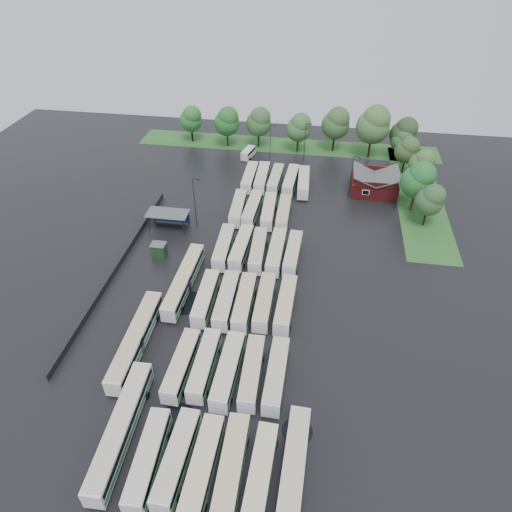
# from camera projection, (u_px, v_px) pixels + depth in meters

# --- Properties ---
(ground) EXTENTS (160.00, 160.00, 0.00)m
(ground) POSITION_uv_depth(u_px,v_px,m) (232.00, 312.00, 72.85)
(ground) COLOR black
(ground) RESTS_ON ground
(brick_building) EXTENTS (10.07, 8.60, 5.39)m
(brick_building) POSITION_uv_depth(u_px,v_px,m) (374.00, 185.00, 102.17)
(brick_building) COLOR maroon
(brick_building) RESTS_ON ground
(wash_shed) EXTENTS (8.20, 4.20, 3.58)m
(wash_shed) POSITION_uv_depth(u_px,v_px,m) (168.00, 214.00, 90.35)
(wash_shed) COLOR #2D2D30
(wash_shed) RESTS_ON ground
(utility_hut) EXTENTS (2.70, 2.20, 2.62)m
(utility_hut) POSITION_uv_depth(u_px,v_px,m) (159.00, 250.00, 83.88)
(utility_hut) COLOR #163919
(utility_hut) RESTS_ON ground
(grass_strip_north) EXTENTS (80.00, 10.00, 0.01)m
(grass_strip_north) POSITION_uv_depth(u_px,v_px,m) (286.00, 145.00, 123.24)
(grass_strip_north) COLOR #296124
(grass_strip_north) RESTS_ON ground
(grass_strip_east) EXTENTS (10.00, 50.00, 0.01)m
(grass_strip_east) POSITION_uv_depth(u_px,v_px,m) (418.00, 195.00, 102.11)
(grass_strip_east) COLOR #296124
(grass_strip_east) RESTS_ON ground
(west_fence) EXTENTS (0.10, 50.00, 1.20)m
(west_fence) POSITION_uv_depth(u_px,v_px,m) (119.00, 265.00, 81.47)
(west_fence) COLOR #2D2D30
(west_fence) RESTS_ON ground
(bus_r0c0) EXTENTS (2.98, 11.61, 3.20)m
(bus_r0c0) POSITION_uv_depth(u_px,v_px,m) (148.00, 459.00, 51.82)
(bus_r0c0) COLOR white
(bus_r0c0) RESTS_ON ground
(bus_r0c1) EXTENTS (2.77, 11.53, 3.19)m
(bus_r0c1) POSITION_uv_depth(u_px,v_px,m) (177.00, 459.00, 51.84)
(bus_r0c1) COLOR white
(bus_r0c1) RESTS_ON ground
(bus_r0c2) EXTENTS (2.64, 11.73, 3.26)m
(bus_r0c2) POSITION_uv_depth(u_px,v_px,m) (203.00, 467.00, 51.03)
(bus_r0c2) COLOR white
(bus_r0c2) RESTS_ON ground
(bus_r0c3) EXTENTS (2.73, 11.83, 3.28)m
(bus_r0c3) POSITION_uv_depth(u_px,v_px,m) (232.00, 466.00, 51.06)
(bus_r0c3) COLOR white
(bus_r0c3) RESTS_ON ground
(bus_r0c4) EXTENTS (2.74, 11.39, 3.15)m
(bus_r0c4) POSITION_uv_depth(u_px,v_px,m) (260.00, 475.00, 50.42)
(bus_r0c4) COLOR white
(bus_r0c4) RESTS_ON ground
(bus_r1c0) EXTENTS (2.64, 11.28, 3.12)m
(bus_r1c0) POSITION_uv_depth(u_px,v_px,m) (182.00, 365.00, 62.43)
(bus_r1c0) COLOR white
(bus_r1c0) RESTS_ON ground
(bus_r1c1) EXTENTS (2.40, 11.17, 3.11)m
(bus_r1c1) POSITION_uv_depth(u_px,v_px,m) (205.00, 365.00, 62.46)
(bus_r1c1) COLOR white
(bus_r1c1) RESTS_ON ground
(bus_r1c2) EXTENTS (2.71, 11.83, 3.28)m
(bus_r1c2) POSITION_uv_depth(u_px,v_px,m) (228.00, 370.00, 61.58)
(bus_r1c2) COLOR white
(bus_r1c2) RESTS_ON ground
(bus_r1c3) EXTENTS (2.70, 11.27, 3.12)m
(bus_r1c3) POSITION_uv_depth(u_px,v_px,m) (252.00, 372.00, 61.47)
(bus_r1c3) COLOR white
(bus_r1c3) RESTS_ON ground
(bus_r1c4) EXTENTS (2.54, 11.38, 3.16)m
(bus_r1c4) POSITION_uv_depth(u_px,v_px,m) (276.00, 375.00, 61.07)
(bus_r1c4) COLOR white
(bus_r1c4) RESTS_ON ground
(bus_r2c0) EXTENTS (2.63, 11.35, 3.15)m
(bus_r2c0) POSITION_uv_depth(u_px,v_px,m) (206.00, 298.00, 73.07)
(bus_r2c0) COLOR white
(bus_r2c0) RESTS_ON ground
(bus_r2c1) EXTENTS (2.73, 11.70, 3.24)m
(bus_r2c1) POSITION_uv_depth(u_px,v_px,m) (226.00, 300.00, 72.56)
(bus_r2c1) COLOR white
(bus_r2c1) RESTS_ON ground
(bus_r2c2) EXTENTS (2.67, 11.57, 3.21)m
(bus_r2c2) POSITION_uv_depth(u_px,v_px,m) (244.00, 302.00, 72.22)
(bus_r2c2) COLOR white
(bus_r2c2) RESTS_ON ground
(bus_r2c3) EXTENTS (2.50, 11.44, 3.18)m
(bus_r2c3) POSITION_uv_depth(u_px,v_px,m) (265.00, 302.00, 72.33)
(bus_r2c3) COLOR white
(bus_r2c3) RESTS_ON ground
(bus_r2c4) EXTENTS (2.72, 11.52, 3.19)m
(bus_r2c4) POSITION_uv_depth(u_px,v_px,m) (286.00, 304.00, 71.84)
(bus_r2c4) COLOR white
(bus_r2c4) RESTS_ON ground
(bus_r3c0) EXTENTS (2.83, 11.65, 3.22)m
(bus_r3c0) POSITION_uv_depth(u_px,v_px,m) (224.00, 247.00, 83.81)
(bus_r3c0) COLOR white
(bus_r3c0) RESTS_ON ground
(bus_r3c1) EXTENTS (2.82, 11.52, 3.18)m
(bus_r3c1) POSITION_uv_depth(u_px,v_px,m) (241.00, 247.00, 83.75)
(bus_r3c1) COLOR white
(bus_r3c1) RESTS_ON ground
(bus_r3c2) EXTENTS (2.86, 11.41, 3.15)m
(bus_r3c2) POSITION_uv_depth(u_px,v_px,m) (258.00, 250.00, 83.06)
(bus_r3c2) COLOR white
(bus_r3c2) RESTS_ON ground
(bus_r3c3) EXTENTS (2.63, 11.79, 3.27)m
(bus_r3c3) POSITION_uv_depth(u_px,v_px,m) (276.00, 252.00, 82.63)
(bus_r3c3) COLOR white
(bus_r3c3) RESTS_ON ground
(bus_r3c4) EXTENTS (2.75, 11.19, 3.09)m
(bus_r3c4) POSITION_uv_depth(u_px,v_px,m) (293.00, 253.00, 82.45)
(bus_r3c4) COLOR white
(bus_r3c4) RESTS_ON ground
(bus_r4c0) EXTENTS (2.96, 11.48, 3.17)m
(bus_r4c0) POSITION_uv_depth(u_px,v_px,m) (238.00, 208.00, 94.59)
(bus_r4c0) COLOR white
(bus_r4c0) RESTS_ON ground
(bus_r4c1) EXTENTS (2.88, 11.64, 3.22)m
(bus_r4c1) POSITION_uv_depth(u_px,v_px,m) (253.00, 209.00, 94.28)
(bus_r4c1) COLOR white
(bus_r4c1) RESTS_ON ground
(bus_r4c2) EXTENTS (2.82, 11.38, 3.14)m
(bus_r4c2) POSITION_uv_depth(u_px,v_px,m) (269.00, 211.00, 93.69)
(bus_r4c2) COLOR white
(bus_r4c2) RESTS_ON ground
(bus_r4c3) EXTENTS (2.52, 11.21, 3.11)m
(bus_r4c3) POSITION_uv_depth(u_px,v_px,m) (284.00, 213.00, 93.14)
(bus_r4c3) COLOR white
(bus_r4c3) RESTS_ON ground
(bus_r5c0) EXTENTS (2.54, 11.47, 3.19)m
(bus_r5c0) POSITION_uv_depth(u_px,v_px,m) (250.00, 177.00, 105.20)
(bus_r5c0) COLOR white
(bus_r5c0) RESTS_ON ground
(bus_r5c1) EXTENTS (2.74, 11.67, 3.23)m
(bus_r5c1) POSITION_uv_depth(u_px,v_px,m) (262.00, 178.00, 104.93)
(bus_r5c1) COLOR white
(bus_r5c1) RESTS_ON ground
(bus_r5c2) EXTENTS (2.75, 11.24, 3.11)m
(bus_r5c2) POSITION_uv_depth(u_px,v_px,m) (276.00, 179.00, 104.57)
(bus_r5c2) COLOR white
(bus_r5c2) RESTS_ON ground
(bus_r5c3) EXTENTS (2.95, 11.46, 3.16)m
(bus_r5c3) POSITION_uv_depth(u_px,v_px,m) (291.00, 180.00, 104.18)
(bus_r5c3) COLOR white
(bus_r5c3) RESTS_ON ground
(bus_r5c4) EXTENTS (2.93, 11.62, 3.21)m
(bus_r5c4) POSITION_uv_depth(u_px,v_px,m) (303.00, 182.00, 103.32)
(bus_r5c4) COLOR white
(bus_r5c4) RESTS_ON ground
(artic_bus_west_a) EXTENTS (3.13, 17.70, 3.27)m
(artic_bus_west_a) POSITION_uv_depth(u_px,v_px,m) (121.00, 428.00, 54.83)
(artic_bus_west_a) COLOR white
(artic_bus_west_a) RESTS_ON ground
(artic_bus_west_b) EXTENTS (2.70, 17.28, 3.20)m
(artic_bus_west_b) POSITION_uv_depth(u_px,v_px,m) (184.00, 280.00, 76.36)
(artic_bus_west_b) COLOR white
(artic_bus_west_b) RESTS_ON ground
(artic_bus_west_c) EXTENTS (2.82, 17.72, 3.28)m
(artic_bus_west_c) POSITION_uv_depth(u_px,v_px,m) (136.00, 339.00, 65.94)
(artic_bus_west_c) COLOR white
(artic_bus_west_c) RESTS_ON ground
(artic_bus_east) EXTENTS (2.96, 17.52, 3.24)m
(artic_bus_east) POSITION_uv_depth(u_px,v_px,m) (292.00, 483.00, 49.62)
(artic_bus_east) COLOR white
(artic_bus_east) RESTS_ON ground
(minibus) EXTENTS (3.05, 5.59, 2.31)m
(minibus) POSITION_uv_depth(u_px,v_px,m) (248.00, 153.00, 116.62)
(minibus) COLOR white
(minibus) RESTS_ON ground
(tree_north_0) EXTENTS (6.02, 6.01, 9.95)m
(tree_north_0) POSITION_uv_depth(u_px,v_px,m) (191.00, 119.00, 121.49)
(tree_north_0) COLOR black
(tree_north_0) RESTS_ON ground
(tree_north_1) EXTENTS (6.56, 6.56, 10.87)m
(tree_north_1) POSITION_uv_depth(u_px,v_px,m) (227.00, 121.00, 118.57)
(tree_north_1) COLOR #362415
(tree_north_1) RESTS_ON ground
(tree_north_2) EXTENTS (6.55, 6.55, 10.85)m
(tree_north_2) POSITION_uv_depth(u_px,v_px,m) (259.00, 122.00, 118.28)
(tree_north_2) COLOR black
(tree_north_2) RESTS_ON ground
(tree_north_3) EXTENTS (6.32, 6.32, 10.47)m
(tree_north_3) POSITION_uv_depth(u_px,v_px,m) (299.00, 127.00, 115.97)
(tree_north_3) COLOR #352217
(tree_north_3) RESTS_ON ground
(tree_north_4) EXTENTS (7.11, 7.11, 11.78)m
(tree_north_4) POSITION_uv_depth(u_px,v_px,m) (336.00, 123.00, 115.98)
(tree_north_4) COLOR black
(tree_north_4) RESTS_ON ground
(tree_north_5) EXTENTS (8.29, 8.29, 13.73)m
(tree_north_5) POSITION_uv_depth(u_px,v_px,m) (374.00, 124.00, 112.04)
(tree_north_5) COLOR black
(tree_north_5) RESTS_ON ground
(tree_north_6) EXTENTS (6.64, 6.64, 10.99)m
(tree_north_6) POSITION_uv_depth(u_px,v_px,m) (404.00, 132.00, 112.48)
(tree_north_6) COLOR black
(tree_north_6) RESTS_ON ground
(tree_east_0) EXTENTS (5.64, 5.64, 9.34)m
(tree_east_0) POSITION_uv_depth(u_px,v_px,m) (431.00, 200.00, 88.98)
(tree_east_0) COLOR black
(tree_east_0) RESTS_ON ground
(tree_east_1) EXTENTS (6.85, 6.85, 11.34)m
(tree_east_1) POSITION_uv_depth(u_px,v_px,m) (419.00, 180.00, 92.72)
(tree_east_1) COLOR #3C2B1E
(tree_east_1) RESTS_ON ground
(tree_east_2) EXTENTS (5.70, 5.70, 9.44)m
(tree_east_2) POSITION_uv_depth(u_px,v_px,m) (423.00, 163.00, 101.33)
(tree_east_2) COLOR black
(tree_east_2) RESTS_ON ground
(tree_east_3) EXTENTS (5.60, 5.60, 9.28)m
(tree_east_3) POSITION_uv_depth(u_px,v_px,m) (408.00, 150.00, 107.05)
(tree_east_3) COLOR black
(tree_east_3) RESTS_ON ground
(tree_east_4) EXTENTS (5.45, 5.45, 9.02)m
(tree_east_4) POSITION_uv_depth(u_px,v_px,m) (402.00, 139.00, 112.48)
(tree_east_4) COLOR #322515
(tree_east_4) RESTS_ON ground
(lamp_post_ne) EXTENTS (1.52, 0.30, 9.89)m
(lamp_post_ne) POSITION_uv_depth(u_px,v_px,m) (352.00, 174.00, 97.99)
(lamp_post_ne) COLOR #2D2D30
(lamp_post_ne) RESTS_ON ground
(lamp_post_nw) EXTENTS (1.68, 0.33, 10.89)m
(lamp_post_nw) POSITION_uv_depth(u_px,v_px,m) (195.00, 199.00, 88.52)
(lamp_post_nw) COLOR #2D2D30
(lamp_post_nw) RESTS_ON ground
(lamp_post_back_w) EXTENTS (1.42, 0.28, 9.24)m
(lamp_post_back_w) POSITION_uv_depth(u_px,v_px,m) (271.00, 140.00, 113.09)
(lamp_post_back_w) COLOR #2D2D30
(lamp_post_back_w) RESTS_ON ground
(lamp_post_back_e) EXTENTS (1.52, 0.30, 9.89)m
(lamp_post_back_e) POSITION_uv_depth(u_px,v_px,m) (306.00, 140.00, 112.31)
(lamp_post_back_e) COLOR #2D2D30
(lamp_post_back_e) RESTS_ON ground
(puddle_0) EXTENTS (4.65, 4.65, 0.01)m
(puddle_0) POSITION_uv_depth(u_px,v_px,m) (178.00, 419.00, 57.80)
(puddle_0) COLOR black
(puddle_0) RESTS_ON ground
(puddle_1) EXTENTS (2.92, 2.92, 0.01)m
(puddle_1) POSITION_uv_depth(u_px,v_px,m) (267.00, 443.00, 55.24)
(puddle_1) COLOR black
(puddle_1) RESTS_ON ground
(puddle_2) EXTENTS (5.71, 5.71, 0.01)m
(puddle_2) POSITION_uv_depth(u_px,v_px,m) (188.00, 303.00, 74.63)
(puddle_2) COLOR black
(puddle_2) RESTS_ON ground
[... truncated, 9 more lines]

